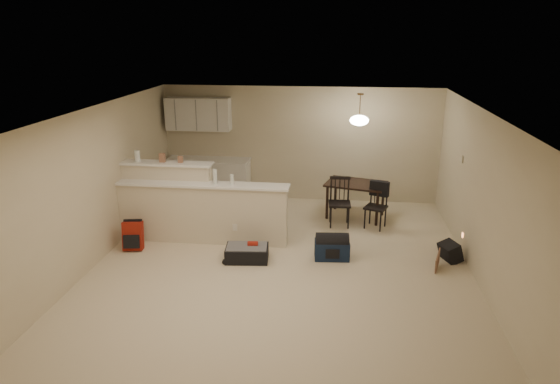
# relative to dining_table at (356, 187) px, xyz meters

# --- Properties ---
(room) EXTENTS (7.00, 7.02, 2.50)m
(room) POSITION_rel_dining_table_xyz_m (-1.22, -2.47, 0.61)
(room) COLOR beige
(room) RESTS_ON ground
(breakfast_bar) EXTENTS (3.08, 0.58, 1.39)m
(breakfast_bar) POSITION_rel_dining_table_xyz_m (-2.98, -1.48, -0.03)
(breakfast_bar) COLOR beige
(breakfast_bar) RESTS_ON ground
(upper_cabinets) EXTENTS (1.40, 0.34, 0.70)m
(upper_cabinets) POSITION_rel_dining_table_xyz_m (-3.42, 0.85, 1.26)
(upper_cabinets) COLOR white
(upper_cabinets) RESTS_ON room
(kitchen_counter) EXTENTS (1.80, 0.60, 0.90)m
(kitchen_counter) POSITION_rel_dining_table_xyz_m (-3.22, 0.72, -0.19)
(kitchen_counter) COLOR white
(kitchen_counter) RESTS_ON ground
(thermostat) EXTENTS (0.02, 0.12, 0.12)m
(thermostat) POSITION_rel_dining_table_xyz_m (1.76, -0.92, 0.86)
(thermostat) COLOR beige
(thermostat) RESTS_ON room
(jar) EXTENTS (0.10, 0.10, 0.20)m
(jar) POSITION_rel_dining_table_xyz_m (-3.94, -1.35, 0.85)
(jar) COLOR silver
(jar) RESTS_ON breakfast_bar
(cereal_box) EXTENTS (0.10, 0.07, 0.16)m
(cereal_box) POSITION_rel_dining_table_xyz_m (-3.48, -1.35, 0.83)
(cereal_box) COLOR #91634A
(cereal_box) RESTS_ON breakfast_bar
(small_box) EXTENTS (0.08, 0.06, 0.12)m
(small_box) POSITION_rel_dining_table_xyz_m (-3.15, -1.35, 0.81)
(small_box) COLOR #91634A
(small_box) RESTS_ON breakfast_bar
(bottle_a) EXTENTS (0.07, 0.07, 0.26)m
(bottle_a) POSITION_rel_dining_table_xyz_m (-2.48, -1.57, 0.58)
(bottle_a) COLOR silver
(bottle_a) RESTS_ON breakfast_bar
(bottle_b) EXTENTS (0.06, 0.06, 0.18)m
(bottle_b) POSITION_rel_dining_table_xyz_m (-2.18, -1.57, 0.54)
(bottle_b) COLOR silver
(bottle_b) RESTS_ON breakfast_bar
(dining_table) EXTENTS (1.31, 1.04, 0.72)m
(dining_table) POSITION_rel_dining_table_xyz_m (0.00, 0.00, 0.00)
(dining_table) COLOR black
(dining_table) RESTS_ON ground
(pendant_lamp) EXTENTS (0.36, 0.36, 0.62)m
(pendant_lamp) POSITION_rel_dining_table_xyz_m (-0.00, -0.00, 1.35)
(pendant_lamp) COLOR brown
(pendant_lamp) RESTS_ON room
(dining_chair_near) EXTENTS (0.43, 0.42, 0.95)m
(dining_chair_near) POSITION_rel_dining_table_xyz_m (-0.31, -0.51, -0.16)
(dining_chair_near) COLOR black
(dining_chair_near) RESTS_ON ground
(dining_chair_far) EXTENTS (0.49, 0.48, 0.88)m
(dining_chair_far) POSITION_rel_dining_table_xyz_m (0.37, -0.54, -0.20)
(dining_chair_far) COLOR black
(dining_chair_far) RESTS_ON ground
(suitcase) EXTENTS (0.74, 0.52, 0.24)m
(suitcase) POSITION_rel_dining_table_xyz_m (-1.81, -2.24, -0.52)
(suitcase) COLOR black
(suitcase) RESTS_ON ground
(red_backpack) EXTENTS (0.36, 0.26, 0.49)m
(red_backpack) POSITION_rel_dining_table_xyz_m (-3.85, -2.04, -0.39)
(red_backpack) COLOR maroon
(red_backpack) RESTS_ON ground
(navy_duffel) EXTENTS (0.59, 0.36, 0.31)m
(navy_duffel) POSITION_rel_dining_table_xyz_m (-0.42, -2.02, -0.48)
(navy_duffel) COLOR #12213B
(navy_duffel) RESTS_ON ground
(black_daypack) EXTENTS (0.35, 0.41, 0.30)m
(black_daypack) POSITION_rel_dining_table_xyz_m (1.52, -1.86, -0.48)
(black_daypack) COLOR black
(black_daypack) RESTS_ON ground
(cardboard_sheet) EXTENTS (0.13, 0.36, 0.28)m
(cardboard_sheet) POSITION_rel_dining_table_xyz_m (1.25, -2.23, -0.49)
(cardboard_sheet) COLOR #91634A
(cardboard_sheet) RESTS_ON ground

